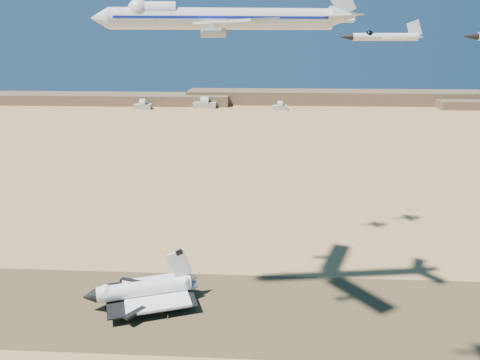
# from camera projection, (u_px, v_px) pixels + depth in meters

# --- Properties ---
(ground) EXTENTS (1200.00, 1200.00, 0.00)m
(ground) POSITION_uv_depth(u_px,v_px,m) (196.00, 309.00, 160.15)
(ground) COLOR tan
(ground) RESTS_ON ground
(runway) EXTENTS (600.00, 50.00, 0.06)m
(runway) POSITION_uv_depth(u_px,v_px,m) (196.00, 309.00, 160.14)
(runway) COLOR brown
(runway) RESTS_ON ground
(ridgeline) EXTENTS (960.00, 90.00, 18.00)m
(ridgeline) POSITION_uv_depth(u_px,v_px,m) (297.00, 99.00, 658.20)
(ridgeline) COLOR brown
(ridgeline) RESTS_ON ground
(hangars) EXTENTS (200.50, 29.50, 30.00)m
(hangars) POSITION_uv_depth(u_px,v_px,m) (201.00, 105.00, 619.46)
(hangars) COLOR #B6B2A1
(hangars) RESTS_ON ground
(shuttle) EXTENTS (39.56, 32.22, 19.25)m
(shuttle) POSITION_uv_depth(u_px,v_px,m) (144.00, 291.00, 162.13)
(shuttle) COLOR white
(shuttle) RESTS_ON runway
(carrier_747) EXTENTS (75.05, 57.32, 18.62)m
(carrier_747) POSITION_uv_depth(u_px,v_px,m) (214.00, 19.00, 131.63)
(carrier_747) COLOR silver
(crew_a) EXTENTS (0.59, 0.77, 1.87)m
(crew_a) POSITION_uv_depth(u_px,v_px,m) (162.00, 313.00, 156.24)
(crew_a) COLOR #BD660B
(crew_a) RESTS_ON runway
(crew_b) EXTENTS (0.85, 0.93, 1.66)m
(crew_b) POSITION_uv_depth(u_px,v_px,m) (168.00, 316.00, 154.63)
(crew_b) COLOR #BD660B
(crew_b) RESTS_ON runway
(crew_c) EXTENTS (1.18, 1.21, 1.91)m
(crew_c) POSITION_uv_depth(u_px,v_px,m) (160.00, 311.00, 157.21)
(crew_c) COLOR #BD660B
(crew_c) RESTS_ON runway
(chase_jet_a) EXTENTS (15.58, 8.29, 3.88)m
(chase_jet_a) POSITION_uv_depth(u_px,v_px,m) (384.00, 37.00, 88.82)
(chase_jet_a) COLOR silver
(chase_jet_e) EXTENTS (14.31, 7.79, 3.57)m
(chase_jet_e) POSITION_uv_depth(u_px,v_px,m) (296.00, 28.00, 182.10)
(chase_jet_e) COLOR silver
(chase_jet_f) EXTENTS (15.90, 9.01, 4.00)m
(chase_jet_f) POSITION_uv_depth(u_px,v_px,m) (338.00, 20.00, 189.14)
(chase_jet_f) COLOR silver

